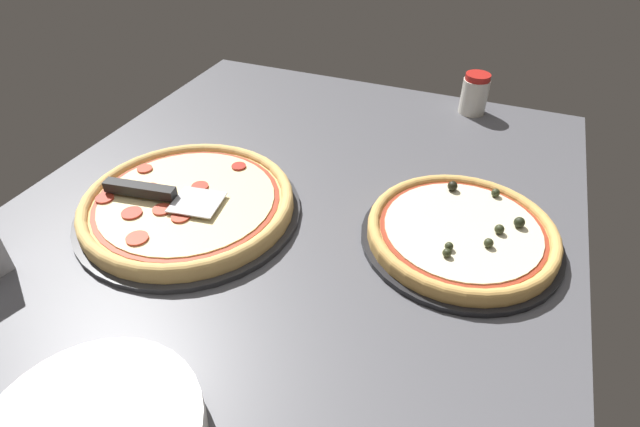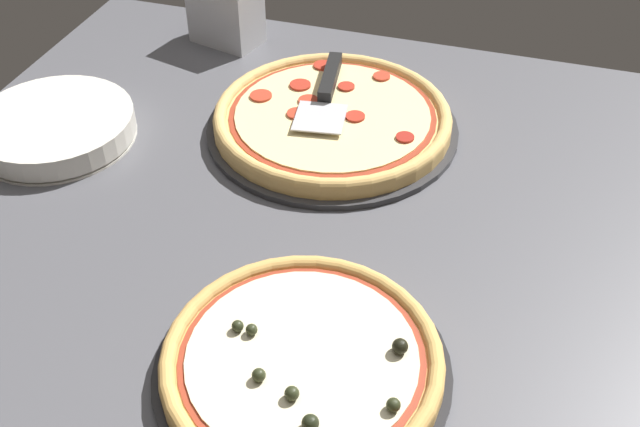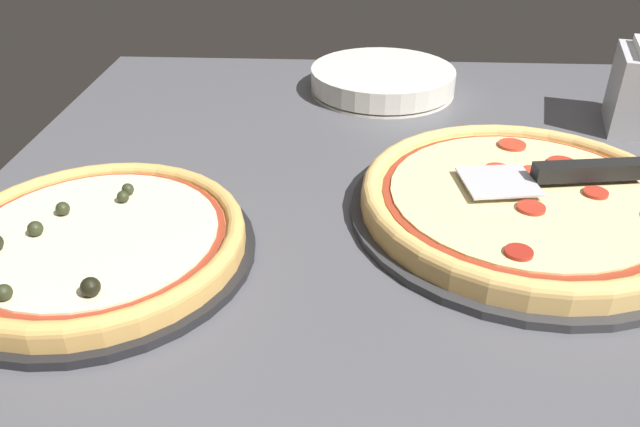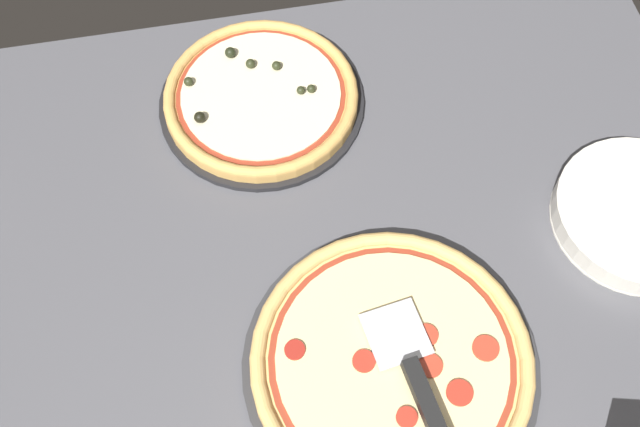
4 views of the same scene
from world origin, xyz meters
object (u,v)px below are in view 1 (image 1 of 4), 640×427
object	(u,v)px
pizza_front	(188,202)
parmesan_shaker	(475,94)
serving_spatula	(152,192)
pizza_back	(462,231)

from	to	relation	value
pizza_front	parmesan_shaker	distance (cm)	73.87
parmesan_shaker	pizza_front	bearing A→B (deg)	-34.26
serving_spatula	parmesan_shaker	distance (cm)	78.99
pizza_front	parmesan_shaker	xyz separation A→B (cm)	(-61.03, 41.56, 2.25)
pizza_back	parmesan_shaker	size ratio (longest dim) A/B	3.23
pizza_front	serving_spatula	bearing A→B (deg)	-66.62
pizza_back	serving_spatula	distance (cm)	54.47
pizza_front	serving_spatula	distance (cm)	6.44
pizza_back	serving_spatula	world-z (taller)	serving_spatula
pizza_front	pizza_back	size ratio (longest dim) A/B	1.20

